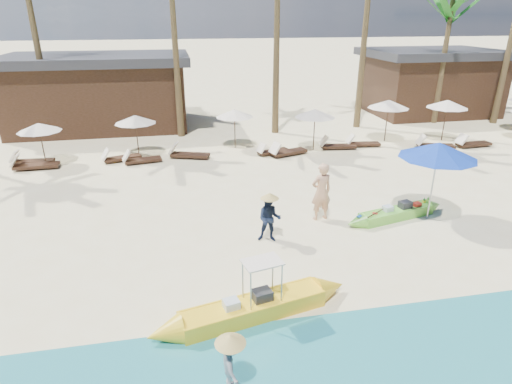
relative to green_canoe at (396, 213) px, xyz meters
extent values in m
plane|color=beige|center=(-3.56, -1.92, -0.19)|extent=(240.00, 240.00, 0.00)
cube|color=#66BE3A|center=(0.00, 0.00, -0.02)|extent=(2.85, 1.19, 0.33)
cube|color=white|center=(0.00, 0.00, -0.01)|extent=(2.44, 0.95, 0.15)
cube|color=#262628|center=(0.34, 0.08, 0.22)|extent=(0.46, 0.39, 0.31)
cube|color=silver|center=(-0.35, -0.04, 0.19)|extent=(0.36, 0.33, 0.25)
cube|color=#B12417|center=(0.83, 0.14, 0.17)|extent=(0.31, 0.27, 0.19)
cylinder|color=#B12417|center=(-0.87, -0.16, 0.11)|extent=(0.19, 0.19, 0.08)
cylinder|color=#262628|center=(-1.06, -0.29, 0.10)|extent=(0.18, 0.18, 0.07)
sphere|color=#CCBB7F|center=(-1.33, -0.31, 0.15)|extent=(0.16, 0.16, 0.16)
cylinder|color=yellow|center=(1.23, 0.35, 0.15)|extent=(0.12, 0.12, 0.16)
cylinder|color=yellow|center=(1.40, 0.39, 0.15)|extent=(0.12, 0.12, 0.16)
cube|color=yellow|center=(-5.76, -4.15, 0.01)|extent=(3.50, 1.45, 0.41)
cube|color=white|center=(-5.76, -4.15, 0.03)|extent=(2.99, 1.15, 0.18)
cube|color=#262628|center=(-5.55, -4.11, 0.29)|extent=(0.50, 0.43, 0.32)
cube|color=silver|center=(-6.28, -4.27, 0.27)|extent=(0.40, 0.37, 0.28)
cube|color=#F1E0CB|center=(-5.55, -4.11, 1.21)|extent=(0.97, 0.77, 0.03)
imported|color=tan|center=(-2.58, 0.45, 0.81)|extent=(0.80, 0.60, 2.01)
imported|color=#131C35|center=(-4.62, -0.70, 0.55)|extent=(0.85, 0.74, 1.48)
imported|color=gray|center=(-6.56, -6.26, 0.53)|extent=(0.47, 0.73, 1.08)
cylinder|color=#99999E|center=(1.07, -0.20, 1.12)|extent=(0.06, 0.06, 2.62)
cone|color=#1237AB|center=(1.07, -0.20, 2.25)|extent=(2.50, 2.50, 0.51)
cylinder|color=#372016|center=(-13.26, 8.29, 0.77)|extent=(0.05, 0.05, 1.93)
cone|color=#F1E0CB|center=(-13.26, 8.29, 1.60)|extent=(1.93, 1.93, 0.39)
cube|color=#372016|center=(-13.83, 8.44, -0.03)|extent=(1.81, 0.67, 0.13)
cube|color=#F1E0CB|center=(-14.61, 8.48, 0.28)|extent=(0.43, 0.60, 0.52)
cube|color=#372016|center=(-13.52, 7.75, -0.02)|extent=(1.92, 0.67, 0.13)
cube|color=#F1E0CB|center=(-14.36, 7.73, 0.31)|extent=(0.45, 0.63, 0.56)
cylinder|color=#372016|center=(-9.09, 8.90, 0.80)|extent=(0.05, 0.05, 1.98)
cone|color=#F1E0CB|center=(-9.09, 8.90, 1.65)|extent=(1.98, 1.98, 0.40)
cube|color=#372016|center=(-9.81, 8.24, -0.04)|extent=(1.80, 1.03, 0.12)
cube|color=#F1E0CB|center=(-10.53, 8.02, 0.26)|extent=(0.53, 0.64, 0.50)
cube|color=#372016|center=(-8.83, 7.73, -0.04)|extent=(1.75, 0.83, 0.12)
cube|color=#F1E0CB|center=(-9.56, 7.60, 0.25)|extent=(0.47, 0.60, 0.49)
cylinder|color=#372016|center=(-4.20, 9.42, 0.79)|extent=(0.05, 0.05, 1.96)
cone|color=#F1E0CB|center=(-4.20, 9.42, 1.63)|extent=(1.96, 1.96, 0.39)
cube|color=#372016|center=(-6.61, 8.05, -0.03)|extent=(1.96, 1.17, 0.13)
cube|color=#F1E0CB|center=(-7.39, 8.32, 0.30)|extent=(0.59, 0.71, 0.54)
cylinder|color=#372016|center=(-0.29, 8.23, 0.84)|extent=(0.05, 0.05, 2.06)
cone|color=#F1E0CB|center=(-0.29, 8.23, 1.72)|extent=(2.06, 2.06, 0.41)
cube|color=#372016|center=(-2.47, 7.94, -0.05)|extent=(1.68, 0.98, 0.11)
cube|color=#F1E0CB|center=(-3.14, 7.72, 0.23)|extent=(0.50, 0.60, 0.47)
cube|color=#372016|center=(-1.77, 7.59, -0.03)|extent=(1.95, 1.16, 0.13)
cube|color=#F1E0CB|center=(-2.54, 7.33, 0.30)|extent=(0.59, 0.70, 0.54)
cylinder|color=#372016|center=(4.12, 9.12, 0.91)|extent=(0.05, 0.05, 2.20)
cone|color=#F1E0CB|center=(4.12, 9.12, 1.85)|extent=(2.20, 2.20, 0.44)
cube|color=#372016|center=(1.03, 8.12, -0.03)|extent=(1.85, 0.80, 0.13)
cube|color=#F1E0CB|center=(0.25, 8.22, 0.28)|extent=(0.47, 0.63, 0.52)
cube|color=#372016|center=(2.53, 8.31, -0.04)|extent=(1.74, 0.74, 0.12)
cube|color=#F1E0CB|center=(1.79, 8.40, 0.25)|extent=(0.44, 0.59, 0.49)
cylinder|color=#372016|center=(7.31, 8.64, 0.90)|extent=(0.05, 0.05, 2.17)
cone|color=#F1E0CB|center=(7.31, 8.64, 1.83)|extent=(2.17, 2.17, 0.43)
cube|color=#372016|center=(6.04, 7.21, -0.03)|extent=(1.94, 1.02, 0.13)
cube|color=#F1E0CB|center=(5.25, 7.40, 0.30)|extent=(0.54, 0.68, 0.54)
cube|color=#372016|center=(8.21, 7.15, -0.03)|extent=(1.87, 0.71, 0.13)
cube|color=#F1E0CB|center=(7.40, 7.10, 0.29)|extent=(0.45, 0.62, 0.54)
cone|color=brown|center=(-14.00, 13.15, 5.25)|extent=(0.40, 0.40, 10.89)
cone|color=brown|center=(-6.92, 12.35, 4.85)|extent=(0.40, 0.40, 10.08)
cone|color=brown|center=(-1.41, 12.09, 5.44)|extent=(0.40, 0.40, 11.26)
cone|color=brown|center=(3.89, 12.46, 6.39)|extent=(0.40, 0.40, 13.16)
cone|color=brown|center=(9.28, 12.59, 3.85)|extent=(0.40, 0.40, 8.07)
cone|color=brown|center=(13.01, 11.75, 5.13)|extent=(0.40, 0.40, 10.64)
cube|color=#372016|center=(-11.56, 15.58, 1.71)|extent=(10.00, 6.00, 3.80)
cube|color=#2D2D33|center=(-11.56, 15.58, 3.86)|extent=(10.80, 6.60, 0.50)
cube|color=#372016|center=(10.44, 15.58, 1.71)|extent=(8.00, 6.00, 3.80)
cube|color=#2D2D33|center=(10.44, 15.58, 3.86)|extent=(8.80, 6.60, 0.50)
camera|label=1|loc=(-7.23, -12.09, 6.30)|focal=30.00mm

